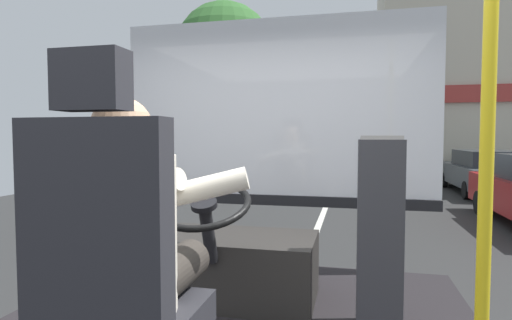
# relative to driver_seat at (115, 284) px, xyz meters

# --- Properties ---
(ground) EXTENTS (18.00, 44.00, 0.06)m
(ground) POSITION_rel_driver_seat_xyz_m (0.15, 9.22, -1.20)
(ground) COLOR #2D2D2D
(driver_seat) EXTENTS (0.48, 0.48, 1.27)m
(driver_seat) POSITION_rel_driver_seat_xyz_m (0.00, 0.00, 0.00)
(driver_seat) COLOR black
(driver_seat) RESTS_ON bus_floor
(bus_driver) EXTENTS (0.76, 0.56, 0.74)m
(bus_driver) POSITION_rel_driver_seat_xyz_m (0.00, 0.11, 0.15)
(bus_driver) COLOR #332D28
(bus_driver) RESTS_ON driver_seat
(steering_console) EXTENTS (1.10, 0.93, 0.76)m
(steering_console) POSITION_rel_driver_seat_xyz_m (-0.00, 1.24, -0.31)
(steering_console) COLOR #282623
(steering_console) RESTS_ON bus_floor
(handrail_pole) EXTENTS (0.04, 0.04, 2.15)m
(handrail_pole) POSITION_rel_driver_seat_xyz_m (1.18, 0.26, 0.55)
(handrail_pole) COLOR yellow
(handrail_pole) RESTS_ON bus_floor
(fare_box) EXTENTS (0.23, 0.22, 1.02)m
(fare_box) POSITION_rel_driver_seat_xyz_m (0.90, 1.02, -0.02)
(fare_box) COLOR #333338
(fare_box) RESTS_ON bus_floor
(windshield_panel) EXTENTS (2.50, 0.08, 1.48)m
(windshield_panel) POSITION_rel_driver_seat_xyz_m (0.15, 2.04, 0.52)
(windshield_panel) COLOR silver
(street_tree) EXTENTS (2.72, 2.72, 5.37)m
(street_tree) POSITION_rel_driver_seat_xyz_m (-2.72, 9.87, 2.81)
(street_tree) COLOR #4C3828
(street_tree) RESTS_ON ground
(parked_car_charcoal) EXTENTS (1.76, 4.41, 1.28)m
(parked_car_charcoal) POSITION_rel_driver_seat_xyz_m (4.55, 12.11, -0.52)
(parked_car_charcoal) COLOR #474C51
(parked_car_charcoal) RESTS_ON ground
(parked_car_black) EXTENTS (2.02, 3.88, 1.37)m
(parked_car_black) POSITION_rel_driver_seat_xyz_m (4.69, 16.89, -0.47)
(parked_car_black) COLOR black
(parked_car_black) RESTS_ON ground
(parked_car_blue) EXTENTS (1.79, 4.24, 1.38)m
(parked_car_blue) POSITION_rel_driver_seat_xyz_m (4.49, 22.79, -0.46)
(parked_car_blue) COLOR navy
(parked_car_blue) RESTS_ON ground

